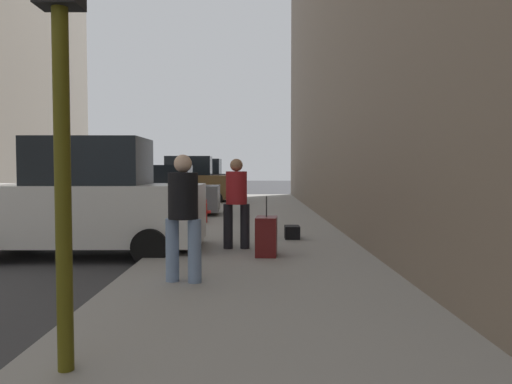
% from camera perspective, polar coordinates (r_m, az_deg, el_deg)
% --- Properties ---
extents(sidewalk, '(4.00, 40.00, 0.15)m').
position_cam_1_polar(sidewalk, '(9.73, 0.55, -6.76)').
color(sidewalk, gray).
rests_on(sidewalk, ground_plane).
extents(parked_white_van, '(4.62, 2.10, 2.25)m').
position_cam_1_polar(parked_white_van, '(10.02, -18.99, -1.12)').
color(parked_white_van, silver).
rests_on(parked_white_van, ground_plane).
extents(parked_gray_coupe, '(4.25, 2.15, 1.79)m').
position_cam_1_polar(parked_gray_coupe, '(16.90, -11.05, -0.16)').
color(parked_gray_coupe, slate).
rests_on(parked_gray_coupe, ground_plane).
extents(parked_bronze_suv, '(4.64, 2.14, 2.25)m').
position_cam_1_polar(parked_bronze_suv, '(23.56, -7.86, 1.10)').
color(parked_bronze_suv, brown).
rests_on(parked_bronze_suv, ground_plane).
extents(parked_black_suv, '(4.66, 2.17, 2.25)m').
position_cam_1_polar(parked_black_suv, '(29.63, -6.21, 1.43)').
color(parked_black_suv, black).
rests_on(parked_black_suv, ground_plane).
extents(fire_hydrant, '(0.42, 0.22, 0.70)m').
position_cam_1_polar(fire_hydrant, '(14.15, -5.86, -2.09)').
color(fire_hydrant, red).
rests_on(fire_hydrant, sidewalk).
extents(traffic_light, '(0.32, 0.32, 3.60)m').
position_cam_1_polar(traffic_light, '(4.12, -21.29, 17.80)').
color(traffic_light, '#514C0F').
rests_on(traffic_light, sidewalk).
extents(pedestrian_in_red_jacket, '(0.50, 0.40, 1.71)m').
position_cam_1_polar(pedestrian_in_red_jacket, '(9.47, -2.08, -0.75)').
color(pedestrian_in_red_jacket, black).
rests_on(pedestrian_in_red_jacket, sidewalk).
extents(pedestrian_in_jeans, '(0.53, 0.48, 1.71)m').
position_cam_1_polar(pedestrian_in_jeans, '(6.73, -8.15, -2.17)').
color(pedestrian_in_jeans, '#728CB2').
rests_on(pedestrian_in_jeans, sidewalk).
extents(rolling_suitcase, '(0.40, 0.59, 1.04)m').
position_cam_1_polar(rolling_suitcase, '(8.75, 1.37, -5.07)').
color(rolling_suitcase, '#591414').
rests_on(rolling_suitcase, sidewalk).
extents(duffel_bag, '(0.32, 0.44, 0.28)m').
position_cam_1_polar(duffel_bag, '(10.90, 4.31, -4.61)').
color(duffel_bag, black).
rests_on(duffel_bag, sidewalk).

